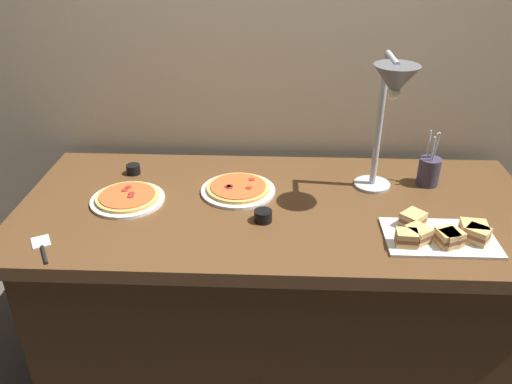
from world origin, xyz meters
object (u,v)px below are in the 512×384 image
object	(u,v)px
sauce_cup_near	(133,169)
utensil_holder	(429,171)
sandwich_platter	(441,234)
serving_spatula	(42,248)
heat_lamp	(391,95)
pizza_plate_front	(127,199)
sauce_cup_far	(263,215)
pizza_plate_center	(238,189)

from	to	relation	value
sauce_cup_near	utensil_holder	world-z (taller)	utensil_holder
sandwich_platter	sauce_cup_near	distance (m)	1.21
utensil_holder	serving_spatula	world-z (taller)	utensil_holder
heat_lamp	serving_spatula	distance (m)	1.24
heat_lamp	utensil_holder	xyz separation A→B (m)	(0.22, 0.15, -0.35)
pizza_plate_front	serving_spatula	bearing A→B (deg)	-121.82
sauce_cup_far	utensil_holder	xyz separation A→B (m)	(0.64, 0.30, 0.04)
pizza_plate_center	sauce_cup_far	world-z (taller)	sauce_cup_far
serving_spatula	utensil_holder	bearing A→B (deg)	20.56
heat_lamp	utensil_holder	distance (m)	0.44
utensil_holder	sauce_cup_far	bearing A→B (deg)	-154.50
sauce_cup_near	heat_lamp	bearing A→B (deg)	-11.55
utensil_holder	heat_lamp	bearing A→B (deg)	-144.72
sauce_cup_far	heat_lamp	bearing A→B (deg)	19.62
pizza_plate_center	sandwich_platter	xyz separation A→B (m)	(0.68, -0.30, 0.01)
sandwich_platter	sauce_cup_near	world-z (taller)	sandwich_platter
pizza_plate_front	sauce_cup_near	distance (m)	0.24
heat_lamp	utensil_holder	bearing A→B (deg)	35.28
heat_lamp	utensil_holder	size ratio (longest dim) A/B	2.34
sauce_cup_near	sauce_cup_far	distance (m)	0.64
heat_lamp	serving_spatula	size ratio (longest dim) A/B	3.21
pizza_plate_center	sauce_cup_near	xyz separation A→B (m)	(-0.44, 0.14, 0.01)
sauce_cup_near	pizza_plate_front	bearing A→B (deg)	-81.24
heat_lamp	sandwich_platter	bearing A→B (deg)	-56.47
sauce_cup_far	pizza_plate_front	bearing A→B (deg)	167.41
sandwich_platter	utensil_holder	xyz separation A→B (m)	(0.06, 0.40, 0.03)
utensil_holder	sandwich_platter	bearing A→B (deg)	-97.91
heat_lamp	sandwich_platter	distance (m)	0.49
heat_lamp	sauce_cup_far	xyz separation A→B (m)	(-0.42, -0.15, -0.39)
pizza_plate_front	sauce_cup_far	bearing A→B (deg)	-12.59
sauce_cup_near	serving_spatula	distance (m)	0.56
sauce_cup_near	serving_spatula	xyz separation A→B (m)	(-0.16, -0.54, -0.02)
sandwich_platter	serving_spatula	world-z (taller)	sandwich_platter
pizza_plate_front	sauce_cup_far	size ratio (longest dim) A/B	4.35
pizza_plate_front	serving_spatula	distance (m)	0.37
sauce_cup_near	sauce_cup_far	xyz separation A→B (m)	(0.54, -0.35, 0.00)
pizza_plate_center	utensil_holder	xyz separation A→B (m)	(0.74, 0.10, 0.05)
serving_spatula	pizza_plate_center	bearing A→B (deg)	34.05
sauce_cup_near	utensil_holder	distance (m)	1.18
heat_lamp	pizza_plate_center	xyz separation A→B (m)	(-0.52, 0.06, -0.40)
pizza_plate_front	serving_spatula	xyz separation A→B (m)	(-0.19, -0.31, -0.01)
pizza_plate_center	serving_spatula	xyz separation A→B (m)	(-0.60, -0.40, -0.01)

